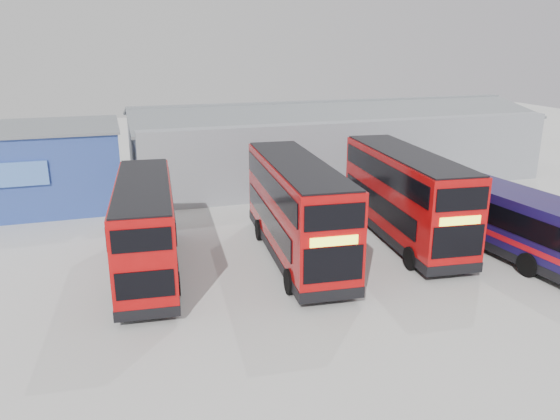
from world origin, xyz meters
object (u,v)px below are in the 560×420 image
Objects in this scene: maintenance_shed at (329,142)px; single_decker_blue at (499,218)px; double_decker_centre at (297,211)px; office_block at (21,167)px; double_decker_right at (404,197)px; double_decker_left at (146,229)px.

maintenance_shed reaches higher than single_decker_blue.
double_decker_centre is (-8.18, -15.65, -0.21)m from maintenance_shed.
maintenance_shed is (22.00, 2.01, 0.02)m from office_block.
single_decker_blue is at bearing -83.29° from maintenance_shed.
double_decker_centre is at bearing -168.34° from double_decker_right.
maintenance_shed is 15.10m from double_decker_right.
double_decker_centre is at bearing -44.63° from office_block.
double_decker_right is 4.83m from single_decker_blue.
double_decker_left is at bearing -134.70° from maintenance_shed.
maintenance_shed reaches higher than double_decker_left.
maintenance_shed reaches higher than double_decker_centre.
office_block is 23.89m from double_decker_right.
maintenance_shed reaches higher than double_decker_right.
double_decker_left reaches higher than single_decker_blue.
double_decker_right is at bearing -172.89° from double_decker_left.
double_decker_centre reaches higher than double_decker_right.
office_block is at bearing -38.03° from single_decker_blue.
double_decker_left is 17.51m from single_decker_blue.
single_decker_blue is at bearing -5.97° from double_decker_centre.
double_decker_centre is at bearing -15.75° from single_decker_blue.
maintenance_shed reaches higher than office_block.
single_decker_blue is (17.38, -2.10, -0.54)m from double_decker_left.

